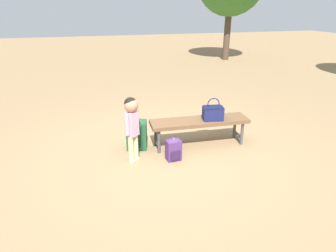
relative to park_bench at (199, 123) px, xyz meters
The scene contains 6 objects.
ground_plane 0.72m from the park_bench, ahead, with size 40.00×40.00×0.00m, color #8C704C.
park_bench is the anchor object (origin of this frame).
handbag 0.28m from the park_bench, 162.31° to the left, with size 0.35×0.23×0.37m.
child_standing 1.18m from the park_bench, 11.39° to the left, with size 0.22×0.20×0.99m.
backpack_large 1.03m from the park_bench, ahead, with size 0.37×0.33×0.54m.
backpack_small 0.69m from the park_bench, 33.56° to the left, with size 0.23×0.20×0.36m.
Camera 1 is at (1.07, 3.92, 2.14)m, focal length 30.63 mm.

